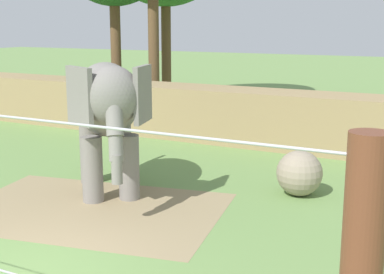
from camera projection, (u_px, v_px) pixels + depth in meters
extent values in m
cube|color=#937F5B|center=(91.00, 209.00, 11.30)|extent=(6.04, 4.73, 0.01)
cube|color=#997F56|center=(259.00, 118.00, 17.23)|extent=(36.00, 1.80, 1.72)
cylinder|color=gray|center=(129.00, 167.00, 11.84)|extent=(0.45, 0.45, 1.44)
cylinder|color=gray|center=(92.00, 169.00, 11.67)|extent=(0.45, 0.45, 1.44)
cylinder|color=gray|center=(122.00, 152.00, 13.25)|extent=(0.45, 0.45, 1.44)
cylinder|color=gray|center=(89.00, 154.00, 13.07)|extent=(0.45, 0.45, 1.44)
ellipsoid|color=gray|center=(106.00, 99.00, 12.17)|extent=(2.84, 2.97, 1.65)
ellipsoid|color=gray|center=(112.00, 96.00, 10.51)|extent=(1.52, 1.51, 1.19)
cube|color=gray|center=(143.00, 94.00, 10.74)|extent=(0.35, 0.92, 1.13)
cube|color=gray|center=(79.00, 96.00, 10.47)|extent=(0.89, 0.47, 1.13)
cylinder|color=gray|center=(115.00, 121.00, 10.17)|extent=(0.58, 0.60, 0.64)
cylinder|color=gray|center=(116.00, 146.00, 10.15)|extent=(0.44, 0.45, 0.60)
cylinder|color=gray|center=(117.00, 169.00, 10.16)|extent=(0.30, 0.30, 0.57)
cylinder|color=gray|center=(102.00, 95.00, 13.61)|extent=(0.28, 0.30, 0.82)
sphere|color=gray|center=(299.00, 173.00, 12.13)|extent=(1.03, 1.03, 1.03)
cylinder|color=brown|center=(154.00, 44.00, 21.93)|extent=(0.44, 0.44, 5.92)
cylinder|color=brown|center=(166.00, 51.00, 24.71)|extent=(0.44, 0.44, 5.16)
cylinder|color=brown|center=(116.00, 54.00, 23.15)|extent=(0.44, 0.44, 5.00)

